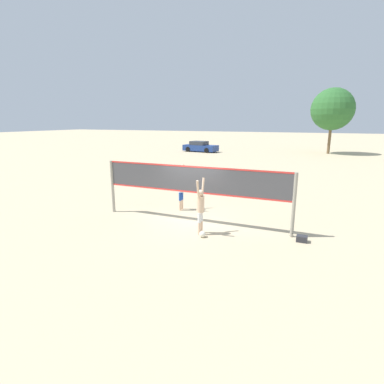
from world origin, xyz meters
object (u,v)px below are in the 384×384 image
(volleyball_net, at_px, (192,184))
(volleyball, at_px, (202,234))
(gear_bag, at_px, (302,239))
(parked_car_near, at_px, (200,147))
(player_blocker, at_px, (181,187))
(tree_left_cluster, at_px, (333,109))
(player_spiker, at_px, (200,206))

(volleyball_net, xyz_separation_m, volleyball, (0.96, -1.29, -1.50))
(gear_bag, bearing_deg, parked_car_near, 118.14)
(parked_car_near, bearing_deg, volleyball_net, -60.56)
(player_blocker, xyz_separation_m, tree_left_cluster, (6.65, 29.16, 4.28))
(player_blocker, bearing_deg, player_spiker, 38.00)
(volleyball_net, height_order, gear_bag, volleyball_net)
(volleyball, bearing_deg, tree_left_cluster, 81.94)
(volleyball_net, distance_m, player_blocker, 1.94)
(volleyball, bearing_deg, player_blocker, 127.69)
(gear_bag, bearing_deg, volleyball_net, 175.53)
(player_blocker, distance_m, gear_bag, 5.78)
(volleyball, height_order, gear_bag, volleyball)
(player_blocker, relative_size, gear_bag, 5.83)
(volleyball_net, height_order, tree_left_cluster, tree_left_cluster)
(volleyball, bearing_deg, parked_car_near, 111.73)
(tree_left_cluster, bearing_deg, player_blocker, -102.84)
(player_blocker, height_order, gear_bag, player_blocker)
(gear_bag, relative_size, tree_left_cluster, 0.05)
(volleyball_net, relative_size, player_spiker, 3.84)
(parked_car_near, bearing_deg, gear_bag, -53.34)
(player_spiker, height_order, player_blocker, player_blocker)
(parked_car_near, height_order, tree_left_cluster, tree_left_cluster)
(player_spiker, height_order, volleyball, player_spiker)
(player_spiker, distance_m, volleyball, 1.02)
(player_spiker, xyz_separation_m, player_blocker, (-1.93, 2.47, 0.03))
(gear_bag, xyz_separation_m, tree_left_cluster, (1.24, 30.95, 5.27))
(parked_car_near, bearing_deg, tree_left_cluster, 22.91)
(volleyball, relative_size, tree_left_cluster, 0.03)
(gear_bag, relative_size, parked_car_near, 0.08)
(player_spiker, distance_m, parked_car_near, 29.71)
(player_spiker, distance_m, tree_left_cluster, 32.27)
(volleyball_net, distance_m, parked_car_near, 28.50)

